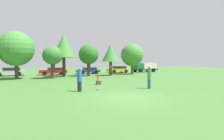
# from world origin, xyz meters

# --- Properties ---
(ground_plane) EXTENTS (120.00, 120.00, 0.00)m
(ground_plane) POSITION_xyz_m (0.00, 0.00, 0.00)
(ground_plane) COLOR #3D6B2D
(person_thrower) EXTENTS (0.37, 0.37, 1.79)m
(person_thrower) POSITION_xyz_m (-2.15, 3.49, 0.89)
(person_thrower) COLOR #191E33
(person_thrower) RESTS_ON ground
(person_catcher) EXTENTS (0.29, 0.29, 1.92)m
(person_catcher) POSITION_xyz_m (3.44, 2.46, 1.01)
(person_catcher) COLOR navy
(person_catcher) RESTS_ON ground
(frisbee) EXTENTS (0.29, 0.28, 0.16)m
(frisbee) POSITION_xyz_m (0.17, 3.14, 1.87)
(frisbee) COLOR #19B2D8
(bystander_sitting) EXTENTS (0.43, 0.36, 1.03)m
(bystander_sitting) POSITION_xyz_m (0.58, 6.67, 0.42)
(bystander_sitting) COLOR #3F3F47
(bystander_sitting) RESTS_ON ground
(tree_1) EXTENTS (4.44, 4.44, 6.11)m
(tree_1) POSITION_xyz_m (-6.93, 16.42, 3.87)
(tree_1) COLOR #473323
(tree_1) RESTS_ON ground
(tree_2) EXTENTS (2.64, 2.64, 4.28)m
(tree_2) POSITION_xyz_m (-2.59, 15.43, 2.98)
(tree_2) COLOR #473323
(tree_2) RESTS_ON ground
(tree_3) EXTENTS (3.42, 3.42, 6.27)m
(tree_3) POSITION_xyz_m (-0.71, 17.74, 4.52)
(tree_3) COLOR #473323
(tree_3) RESTS_ON ground
(tree_4) EXTENTS (3.05, 3.05, 4.88)m
(tree_4) POSITION_xyz_m (2.95, 17.17, 3.31)
(tree_4) COLOR #473323
(tree_4) RESTS_ON ground
(tree_5) EXTENTS (2.79, 2.79, 5.05)m
(tree_5) POSITION_xyz_m (6.54, 16.83, 3.60)
(tree_5) COLOR brown
(tree_5) RESTS_ON ground
(tree_6) EXTENTS (4.01, 4.01, 5.47)m
(tree_6) POSITION_xyz_m (11.39, 18.13, 3.45)
(tree_6) COLOR brown
(tree_6) RESTS_ON ground
(parked_car_silver) EXTENTS (4.32, 2.04, 1.32)m
(parked_car_silver) POSITION_xyz_m (-8.14, 22.74, 0.69)
(parked_car_silver) COLOR #B2B2B7
(parked_car_silver) RESTS_ON ground
(parked_car_red) EXTENTS (4.50, 1.89, 1.22)m
(parked_car_red) POSITION_xyz_m (-1.69, 22.17, 0.66)
(parked_car_red) COLOR red
(parked_car_red) RESTS_ON ground
(parked_car_blue) EXTENTS (4.18, 2.08, 1.19)m
(parked_car_blue) POSITION_xyz_m (4.50, 22.14, 0.64)
(parked_car_blue) COLOR #1E389E
(parked_car_blue) RESTS_ON ground
(parked_car_yellow) EXTENTS (4.32, 2.09, 1.33)m
(parked_car_yellow) POSITION_xyz_m (11.04, 22.77, 0.70)
(parked_car_yellow) COLOR gold
(parked_car_yellow) RESTS_ON ground
(delivery_truck_green) EXTENTS (5.33, 2.43, 1.99)m
(delivery_truck_green) POSITION_xyz_m (17.53, 22.71, 1.12)
(delivery_truck_green) COLOR #2D2D33
(delivery_truck_green) RESTS_ON ground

